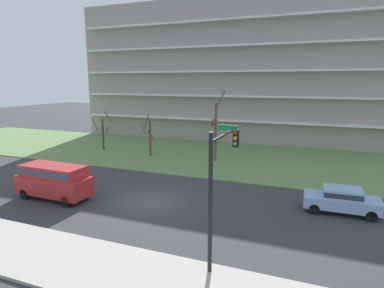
# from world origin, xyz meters

# --- Properties ---
(ground) EXTENTS (160.00, 160.00, 0.00)m
(ground) POSITION_xyz_m (0.00, 0.00, 0.00)
(ground) COLOR #38383A
(sidewalk_curb_near) EXTENTS (80.00, 4.00, 0.15)m
(sidewalk_curb_near) POSITION_xyz_m (0.00, -8.00, 0.07)
(sidewalk_curb_near) COLOR #ADA89E
(sidewalk_curb_near) RESTS_ON ground
(grass_lawn_strip) EXTENTS (80.00, 16.00, 0.08)m
(grass_lawn_strip) POSITION_xyz_m (0.00, 14.00, 0.04)
(grass_lawn_strip) COLOR #66844C
(grass_lawn_strip) RESTS_ON ground
(apartment_building) EXTENTS (44.41, 13.11, 18.34)m
(apartment_building) POSITION_xyz_m (0.00, 28.07, 9.17)
(apartment_building) COLOR #9E938C
(apartment_building) RESTS_ON ground
(tree_far_left) EXTENTS (2.18, 2.17, 4.70)m
(tree_far_left) POSITION_xyz_m (-12.83, 12.36, 2.19)
(tree_far_left) COLOR #4C3828
(tree_far_left) RESTS_ON ground
(tree_left) EXTENTS (1.59, 1.70, 4.60)m
(tree_left) POSITION_xyz_m (-6.29, 11.51, 2.20)
(tree_left) COLOR brown
(tree_left) RESTS_ON ground
(tree_center) EXTENTS (1.36, 1.33, 7.13)m
(tree_center) POSITION_xyz_m (0.87, 12.06, 3.23)
(tree_center) COLOR brown
(tree_center) RESTS_ON ground
(sedan_blue_near_left) EXTENTS (4.44, 1.89, 1.57)m
(sedan_blue_near_left) POSITION_xyz_m (11.93, 2.50, 0.87)
(sedan_blue_near_left) COLOR #8CB2E0
(sedan_blue_near_left) RESTS_ON ground
(van_red_center_left) EXTENTS (5.24, 2.12, 2.36)m
(van_red_center_left) POSITION_xyz_m (-6.30, -2.00, 1.40)
(van_red_center_left) COLOR #B22828
(van_red_center_left) RESTS_ON ground
(traffic_signal_mast) EXTENTS (0.90, 4.45, 6.04)m
(traffic_signal_mast) POSITION_xyz_m (6.44, -5.11, 4.10)
(traffic_signal_mast) COLOR black
(traffic_signal_mast) RESTS_ON ground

